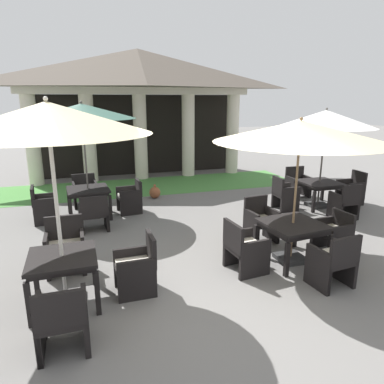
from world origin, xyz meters
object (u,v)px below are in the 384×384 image
object	(u,v)px
patio_chair_mid_left_west	(284,195)
patio_table_mid_left	(319,185)
patio_chair_mid_left_north	(297,183)
patio_table_near_foreground	(88,192)
patio_chair_far_back_north	(65,247)
patio_umbrella_mid_right	(300,132)
patio_table_far_back	(63,262)
patio_chair_near_foreground_north	(85,191)
patio_chair_mid_left_south	(345,202)
patio_table_mid_right	(293,228)
patio_chair_near_foreground_west	(44,205)
terracotta_urn	(155,192)
patio_chair_mid_right_east	(333,233)
patio_chair_mid_left_east	(351,189)
patio_umbrella_far_back	(48,119)
patio_chair_mid_right_south	(333,261)
patio_chair_near_foreground_south	(94,214)
patio_umbrella_near_foreground	(82,112)
patio_umbrella_mid_left	(326,120)
patio_chair_far_back_south	(62,319)
patio_chair_mid_right_north	(260,222)
patio_chair_mid_right_west	(244,249)
patio_chair_near_foreground_east	(130,197)

from	to	relation	value
patio_chair_mid_left_west	patio_table_mid_left	bearing A→B (deg)	90.00
patio_table_mid_left	patio_chair_mid_left_north	world-z (taller)	patio_chair_mid_left_north
patio_table_near_foreground	patio_chair_far_back_north	xyz separation A→B (m)	(-0.43, -2.87, -0.20)
patio_umbrella_mid_right	patio_table_far_back	bearing A→B (deg)	-175.86
patio_chair_near_foreground_north	patio_chair_mid_left_south	xyz separation A→B (m)	(6.12, -3.01, -0.00)
patio_table_mid_right	patio_table_far_back	distance (m)	3.90
patio_chair_near_foreground_west	patio_chair_mid_left_south	distance (m)	7.32
patio_chair_near_foreground_north	terracotta_urn	world-z (taller)	patio_chair_near_foreground_north
patio_chair_mid_right_east	patio_chair_mid_left_east	bearing A→B (deg)	-51.97
patio_umbrella_far_back	patio_table_far_back	bearing A→B (deg)	174.64
patio_chair_mid_right_south	patio_chair_mid_left_west	bearing A→B (deg)	63.11
patio_umbrella_far_back	patio_table_near_foreground	bearing A→B (deg)	84.16
patio_chair_near_foreground_south	patio_table_mid_right	bearing A→B (deg)	-42.09
patio_table_near_foreground	patio_table_far_back	bearing A→B (deg)	-95.84
patio_umbrella_near_foreground	patio_table_mid_left	xyz separation A→B (m)	(6.06, -0.91, -1.97)
patio_table_far_back	terracotta_urn	size ratio (longest dim) A/B	2.24
patio_chair_near_foreground_north	patio_table_far_back	distance (m)	4.97
terracotta_urn	patio_chair_mid_left_west	bearing A→B (deg)	-34.29
patio_table_mid_left	patio_umbrella_mid_left	bearing A→B (deg)	-135.00
patio_chair_far_back_south	patio_chair_mid_right_south	bearing A→B (deg)	3.18
patio_table_near_foreground	patio_chair_near_foreground_south	size ratio (longest dim) A/B	1.25
patio_chair_mid_left_south	patio_chair_mid_left_east	bearing A→B (deg)	44.89
patio_chair_mid_left_west	terracotta_urn	xyz separation A→B (m)	(-3.09, 2.11, -0.23)
patio_umbrella_near_foreground	patio_table_mid_left	distance (m)	6.43
patio_chair_mid_left_south	patio_chair_mid_right_north	size ratio (longest dim) A/B	0.98
patio_table_mid_right	patio_table_near_foreground	bearing A→B (deg)	133.84
patio_table_mid_right	patio_chair_mid_right_west	bearing A→B (deg)	-173.69
patio_chair_near_foreground_south	patio_table_near_foreground	bearing A→B (deg)	90.00
patio_umbrella_far_back	patio_chair_far_back_south	size ratio (longest dim) A/B	3.28
patio_umbrella_far_back	patio_chair_mid_right_east	bearing A→B (deg)	4.58
patio_umbrella_mid_right	patio_chair_far_back_north	size ratio (longest dim) A/B	3.12
patio_umbrella_mid_right	patio_chair_far_back_south	bearing A→B (deg)	-161.11
patio_chair_mid_right_south	patio_chair_mid_right_east	xyz separation A→B (m)	(0.88, 1.10, -0.04)
patio_chair_mid_right_west	patio_chair_mid_right_east	size ratio (longest dim) A/B	1.15
patio_chair_mid_left_east	patio_chair_mid_right_west	size ratio (longest dim) A/B	1.02
patio_umbrella_mid_left	patio_table_mid_right	size ratio (longest dim) A/B	2.41
patio_umbrella_mid_left	patio_chair_far_back_south	xyz separation A→B (m)	(-6.43, -4.04, -1.94)
patio_umbrella_mid_left	patio_table_far_back	size ratio (longest dim) A/B	2.81
patio_chair_near_foreground_east	patio_chair_near_foreground_north	bearing A→B (deg)	44.98
patio_umbrella_far_back	patio_chair_far_back_north	distance (m)	2.42
patio_table_near_foreground	patio_chair_near_foreground_east	bearing A→B (deg)	4.82
patio_chair_near_foreground_south	patio_chair_mid_right_north	xyz separation A→B (m)	(3.29, -1.59, 0.03)
patio_chair_near_foreground_south	terracotta_urn	world-z (taller)	patio_chair_near_foreground_south
patio_chair_mid_left_west	patio_chair_mid_left_south	distance (m)	1.50
patio_chair_near_foreground_south	patio_umbrella_mid_left	distance (m)	6.28
patio_table_mid_right	patio_chair_mid_right_south	xyz separation A→B (m)	(0.11, -0.99, -0.21)
patio_chair_mid_right_north	patio_umbrella_far_back	bearing A→B (deg)	12.34
terracotta_urn	patio_table_mid_left	bearing A→B (deg)	-27.19
patio_table_near_foreground	terracotta_urn	size ratio (longest dim) A/B	2.51
patio_table_mid_right	patio_chair_mid_right_east	world-z (taller)	patio_chair_mid_right_east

